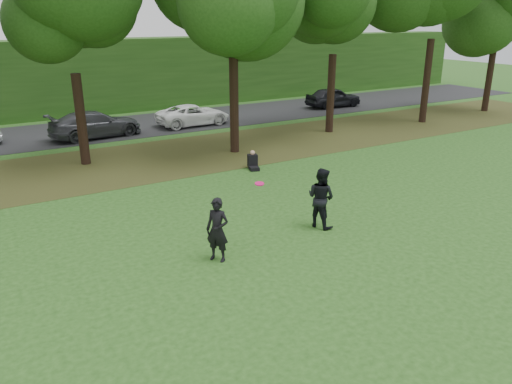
# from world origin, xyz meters

# --- Properties ---
(ground) EXTENTS (120.00, 120.00, 0.00)m
(ground) POSITION_xyz_m (0.00, 0.00, 0.00)
(ground) COLOR #214716
(ground) RESTS_ON ground
(leaf_litter) EXTENTS (60.00, 7.00, 0.01)m
(leaf_litter) POSITION_xyz_m (0.00, 13.00, 0.01)
(leaf_litter) COLOR #3F2F16
(leaf_litter) RESTS_ON ground
(street) EXTENTS (70.00, 7.00, 0.02)m
(street) POSITION_xyz_m (0.00, 21.00, 0.01)
(street) COLOR black
(street) RESTS_ON ground
(far_hedge) EXTENTS (70.00, 3.00, 5.00)m
(far_hedge) POSITION_xyz_m (0.00, 27.00, 2.50)
(far_hedge) COLOR #1F4614
(far_hedge) RESTS_ON ground
(player_left) EXTENTS (0.75, 0.80, 1.84)m
(player_left) POSITION_xyz_m (-2.04, 2.07, 0.92)
(player_left) COLOR black
(player_left) RESTS_ON ground
(player_right) EXTENTS (1.01, 1.14, 1.97)m
(player_right) POSITION_xyz_m (1.89, 2.53, 0.99)
(player_right) COLOR black
(player_right) RESTS_ON ground
(parked_cars) EXTENTS (38.94, 3.58, 1.47)m
(parked_cars) POSITION_xyz_m (0.29, 19.58, 0.71)
(parked_cars) COLOR black
(parked_cars) RESTS_ON street
(frisbee) EXTENTS (0.35, 0.34, 0.07)m
(frisbee) POSITION_xyz_m (-0.64, 2.16, 2.00)
(frisbee) COLOR #DE1268
(frisbee) RESTS_ON ground
(seated_person) EXTENTS (0.60, 0.82, 0.83)m
(seated_person) POSITION_xyz_m (3.28, 9.24, 0.31)
(seated_person) COLOR black
(seated_person) RESTS_ON ground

